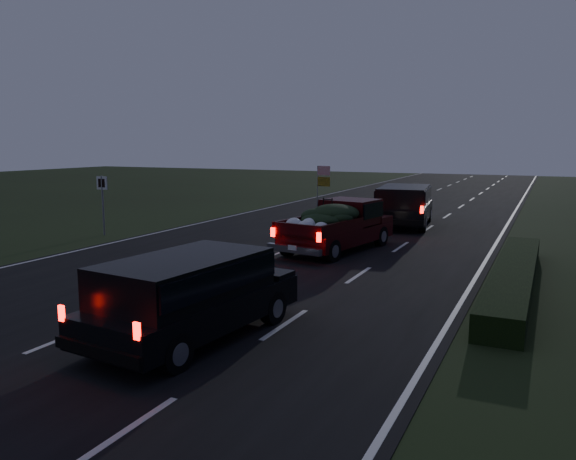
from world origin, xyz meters
The scene contains 7 objects.
ground centered at (0.00, 0.00, 0.00)m, with size 120.00×120.00×0.00m, color black.
road_asphalt centered at (0.00, 0.00, 0.01)m, with size 14.00×120.00×0.02m, color black.
hedge_row centered at (7.80, 3.00, 0.30)m, with size 1.00×10.00×0.60m, color black.
route_sign centered at (-8.50, 5.00, 1.66)m, with size 0.55×0.08×2.50m.
pickup_truck centered at (1.68, 5.91, 1.02)m, with size 2.82×5.43×2.71m.
lead_suv centered at (2.41, 12.79, 1.16)m, with size 2.89×5.56×1.53m.
rear_suv centered at (2.28, -4.11, 1.03)m, with size 2.45×4.93×1.37m.
Camera 1 is at (8.58, -12.91, 3.85)m, focal length 35.00 mm.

